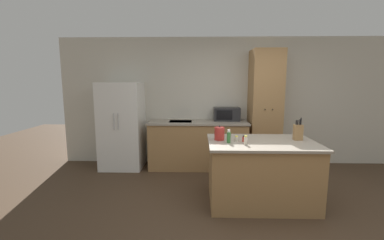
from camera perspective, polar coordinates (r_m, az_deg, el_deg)
name	(u,v)px	position (r m, az deg, el deg)	size (l,w,h in m)	color
ground_plane	(258,220)	(3.55, 14.39, -20.64)	(14.00, 14.00, 0.00)	#423021
wall_back	(235,102)	(5.41, 9.48, 4.06)	(7.20, 0.06, 2.60)	beige
refrigerator	(122,126)	(5.27, -15.28, -1.19)	(0.80, 0.71, 1.70)	white
back_counter	(198,144)	(5.15, 1.31, -5.42)	(1.95, 0.68, 0.94)	#9E7547
pantry_cabinet	(265,110)	(5.22, 15.83, 2.10)	(0.58, 0.61, 2.31)	#9E7547
kitchen_island	(261,172)	(3.84, 14.99, -11.04)	(1.49, 1.00, 0.89)	#9E7547
microwave	(227,114)	(5.20, 7.71, 1.33)	(0.51, 0.33, 0.26)	#232326
knife_block	(298,132)	(3.94, 22.51, -2.49)	(0.12, 0.09, 0.32)	#9E7547
spice_bottle_tall_dark	(229,137)	(3.52, 8.15, -3.70)	(0.05, 0.05, 0.18)	#337033
spice_bottle_short_red	(236,139)	(3.63, 9.86, -4.13)	(0.05, 0.05, 0.08)	beige
spice_bottle_amber_oil	(246,140)	(3.46, 11.83, -4.45)	(0.05, 0.05, 0.13)	beige
spice_bottle_green_herb	(244,139)	(3.63, 11.53, -4.13)	(0.05, 0.05, 0.08)	#B2281E
kettle	(219,134)	(3.67, 6.12, -3.01)	(0.14, 0.14, 0.21)	#B72D28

